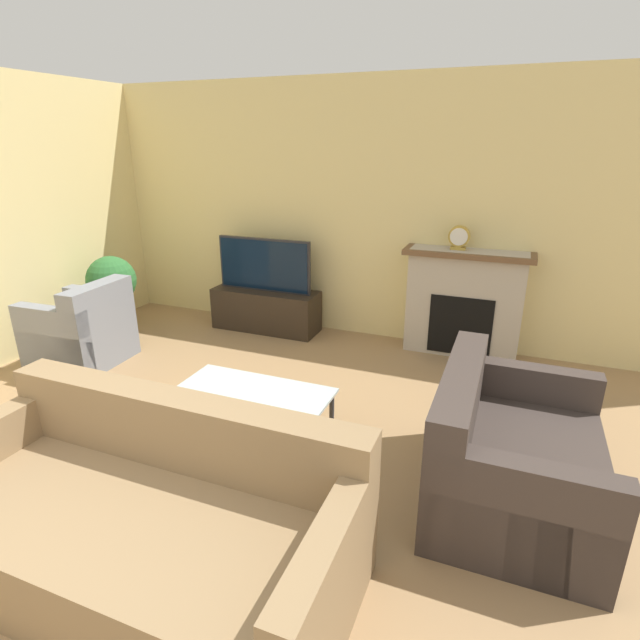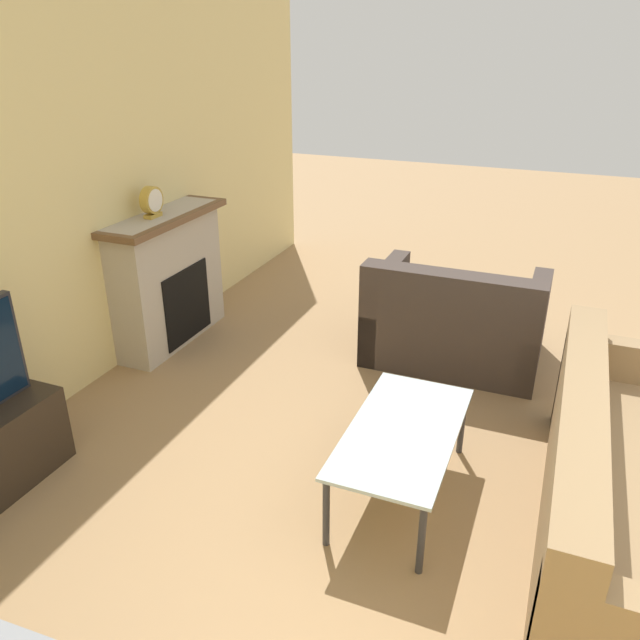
{
  "view_description": "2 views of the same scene",
  "coord_description": "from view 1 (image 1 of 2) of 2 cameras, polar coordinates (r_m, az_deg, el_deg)",
  "views": [
    {
      "loc": [
        1.84,
        -0.59,
        2.08
      ],
      "look_at": [
        0.52,
        2.74,
        0.79
      ],
      "focal_mm": 28.0,
      "sensor_mm": 36.0,
      "label": 1
    },
    {
      "loc": [
        -2.46,
        1.49,
        2.32
      ],
      "look_at": [
        0.72,
        2.78,
        0.75
      ],
      "focal_mm": 35.0,
      "sensor_mm": 36.0,
      "label": 2
    }
  ],
  "objects": [
    {
      "name": "tv",
      "position": [
        5.64,
        -6.39,
        6.28
      ],
      "size": [
        1.11,
        0.06,
        0.59
      ],
      "color": "#232328",
      "rests_on": "tv_stand"
    },
    {
      "name": "wall_back",
      "position": [
        5.52,
        2.04,
        12.28
      ],
      "size": [
        8.37,
        0.06,
        2.7
      ],
      "color": "beige",
      "rests_on": "ground_plane"
    },
    {
      "name": "potted_plant",
      "position": [
        6.0,
        -22.69,
        3.88
      ],
      "size": [
        0.53,
        0.53,
        0.89
      ],
      "color": "beige",
      "rests_on": "ground_plane"
    },
    {
      "name": "mantel_clock",
      "position": [
        5.07,
        15.61,
        9.09
      ],
      "size": [
        0.2,
        0.07,
        0.23
      ],
      "color": "#B79338",
      "rests_on": "fireplace"
    },
    {
      "name": "couch_loveseat",
      "position": [
        3.28,
        20.8,
        -14.61
      ],
      "size": [
        0.93,
        1.29,
        0.82
      ],
      "rotation": [
        0.0,
        0.0,
        1.57
      ],
      "color": "#3D332D",
      "rests_on": "ground_plane"
    },
    {
      "name": "fireplace",
      "position": [
        5.21,
        16.13,
        2.15
      ],
      "size": [
        1.23,
        0.37,
        1.07
      ],
      "color": "#B2A899",
      "rests_on": "ground_plane"
    },
    {
      "name": "armchair_by_window",
      "position": [
        5.39,
        -25.5,
        -1.37
      ],
      "size": [
        0.8,
        0.8,
        0.82
      ],
      "rotation": [
        0.0,
        0.0,
        -1.53
      ],
      "color": "gray",
      "rests_on": "ground_plane"
    },
    {
      "name": "couch_sectional",
      "position": [
        2.82,
        -19.37,
        -21.08
      ],
      "size": [
        2.15,
        0.99,
        0.82
      ],
      "color": "#8C704C",
      "rests_on": "ground_plane"
    },
    {
      "name": "coffee_table",
      "position": [
        3.56,
        -7.74,
        -8.75
      ],
      "size": [
        1.09,
        0.55,
        0.43
      ],
      "color": "#333338",
      "rests_on": "ground_plane"
    },
    {
      "name": "tv_stand",
      "position": [
        5.79,
        -6.17,
        1.17
      ],
      "size": [
        1.22,
        0.42,
        0.47
      ],
      "color": "#2D2319",
      "rests_on": "ground_plane"
    }
  ]
}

